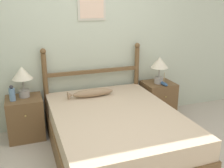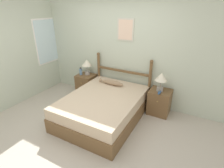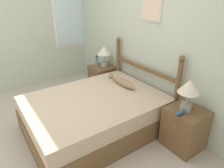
{
  "view_description": "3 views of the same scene",
  "coord_description": "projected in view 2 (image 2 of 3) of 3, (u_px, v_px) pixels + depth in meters",
  "views": [
    {
      "loc": [
        -0.85,
        -2.01,
        1.81
      ],
      "look_at": [
        0.23,
        1.01,
        0.78
      ],
      "focal_mm": 42.0,
      "sensor_mm": 36.0,
      "label": 1
    },
    {
      "loc": [
        1.86,
        -2.11,
        2.29
      ],
      "look_at": [
        0.17,
        1.02,
        0.69
      ],
      "focal_mm": 28.0,
      "sensor_mm": 36.0,
      "label": 2
    },
    {
      "loc": [
        2.4,
        -0.59,
        1.94
      ],
      "look_at": [
        0.11,
        1.02,
        0.65
      ],
      "focal_mm": 32.0,
      "sensor_mm": 36.0,
      "label": 3
    }
  ],
  "objects": [
    {
      "name": "nightstand_left",
      "position": [
        87.0,
        84.0,
        4.87
      ],
      "size": [
        0.47,
        0.46,
        0.57
      ],
      "color": "brown",
      "rests_on": "ground_plane"
    },
    {
      "name": "model_boat",
      "position": [
        160.0,
        92.0,
        3.74
      ],
      "size": [
        0.06,
        0.22,
        0.2
      ],
      "color": "#335684",
      "rests_on": "nightstand_right"
    },
    {
      "name": "headboard",
      "position": [
        123.0,
        77.0,
        4.41
      ],
      "size": [
        1.49,
        0.08,
        1.19
      ],
      "color": "brown",
      "rests_on": "ground_plane"
    },
    {
      "name": "bottle",
      "position": [
        81.0,
        71.0,
        4.73
      ],
      "size": [
        0.08,
        0.08,
        0.21
      ],
      "color": "#668CB2",
      "rests_on": "nightstand_left"
    },
    {
      "name": "fish_pillow",
      "position": [
        112.0,
        83.0,
        4.22
      ],
      "size": [
        0.64,
        0.14,
        0.11
      ],
      "color": "#997A5B",
      "rests_on": "bed"
    },
    {
      "name": "nightstand_right",
      "position": [
        159.0,
        102.0,
        3.98
      ],
      "size": [
        0.47,
        0.46,
        0.57
      ],
      "color": "brown",
      "rests_on": "ground_plane"
    },
    {
      "name": "ground_plane",
      "position": [
        80.0,
        133.0,
        3.44
      ],
      "size": [
        16.0,
        16.0,
        0.0
      ],
      "primitive_type": "plane",
      "color": "#B7AD9E"
    },
    {
      "name": "table_lamp_left",
      "position": [
        87.0,
        64.0,
        4.66
      ],
      "size": [
        0.27,
        0.27,
        0.42
      ],
      "color": "gray",
      "rests_on": "nightstand_left"
    },
    {
      "name": "table_lamp_right",
      "position": [
        161.0,
        78.0,
        3.74
      ],
      "size": [
        0.27,
        0.27,
        0.42
      ],
      "color": "gray",
      "rests_on": "nightstand_right"
    },
    {
      "name": "bed",
      "position": [
        104.0,
        107.0,
        3.81
      ],
      "size": [
        1.48,
        1.96,
        0.54
      ],
      "color": "brown",
      "rests_on": "ground_plane"
    },
    {
      "name": "wall_back",
      "position": [
        119.0,
        51.0,
        4.31
      ],
      "size": [
        6.4,
        0.08,
        2.55
      ],
      "color": "beige",
      "rests_on": "ground_plane"
    }
  ]
}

